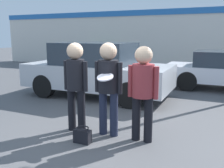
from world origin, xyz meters
TOP-DOWN VIEW (x-y plane):
  - ground_plane at (0.00, 0.00)m, footprint 56.00×56.00m
  - storefront_building at (0.00, 9.58)m, footprint 24.00×0.22m
  - person_left at (-0.60, 0.05)m, footprint 0.51×0.34m
  - person_middle_with_frisbee at (0.06, 0.11)m, footprint 0.54×0.59m
  - person_right at (0.71, 0.11)m, footprint 0.54×0.37m
  - parked_car_near at (-1.58, 2.76)m, footprint 4.40×1.92m
  - shrub at (-4.54, 8.80)m, footprint 1.19×1.19m
  - handbag at (-0.20, -0.40)m, footprint 0.30×0.23m

SIDE VIEW (x-z plane):
  - ground_plane at x=0.00m, z-range 0.00..0.00m
  - handbag at x=-0.20m, z-range -0.01..0.27m
  - shrub at x=-4.54m, z-range 0.00..1.19m
  - parked_car_near at x=-1.58m, z-range 0.00..1.62m
  - person_right at x=0.71m, z-range 0.16..1.82m
  - person_left at x=-0.60m, z-range 0.16..1.87m
  - person_middle_with_frisbee at x=0.06m, z-range 0.17..1.89m
  - storefront_building at x=0.00m, z-range 0.03..3.22m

